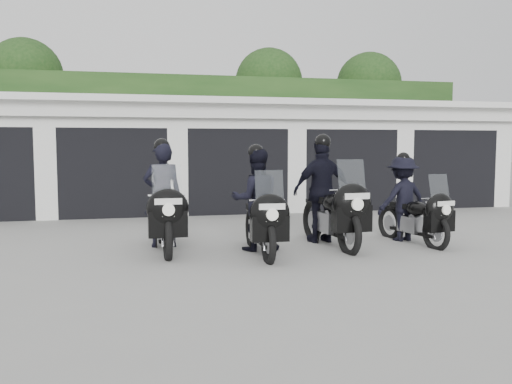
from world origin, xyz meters
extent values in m
plane|color=gray|center=(0.00, 0.00, 0.00)|extent=(80.00, 80.00, 0.00)
cube|color=white|center=(0.00, 8.50, 1.40)|extent=(16.00, 6.00, 2.80)
cube|color=white|center=(0.00, 8.30, 2.88)|extent=(16.40, 6.80, 0.16)
cube|color=white|center=(0.00, 5.25, 2.65)|extent=(16.40, 0.12, 0.40)
cube|color=black|center=(0.00, 5.48, 0.12)|extent=(16.00, 0.06, 0.24)
cube|color=white|center=(-4.65, 5.65, 1.40)|extent=(0.50, 0.50, 2.80)
cube|color=black|center=(-3.10, 6.70, 1.10)|extent=(2.60, 2.60, 2.20)
cube|color=white|center=(-3.10, 5.65, 2.50)|extent=(2.60, 0.50, 0.60)
cube|color=white|center=(-1.55, 5.65, 1.40)|extent=(0.50, 0.50, 2.80)
cube|color=black|center=(0.00, 6.70, 1.10)|extent=(2.60, 2.60, 2.20)
cube|color=white|center=(0.00, 5.65, 2.50)|extent=(2.60, 0.50, 0.60)
cube|color=white|center=(1.55, 5.65, 1.40)|extent=(0.50, 0.50, 2.80)
cube|color=black|center=(3.10, 6.70, 1.10)|extent=(2.60, 2.60, 2.20)
cube|color=white|center=(3.10, 5.65, 2.50)|extent=(2.60, 0.50, 0.60)
cube|color=white|center=(4.65, 5.65, 1.40)|extent=(0.50, 0.50, 2.80)
cube|color=black|center=(6.20, 6.70, 1.10)|extent=(2.60, 2.60, 2.20)
cube|color=white|center=(6.20, 5.65, 2.50)|extent=(2.60, 0.50, 0.60)
cube|color=white|center=(7.75, 5.65, 1.40)|extent=(0.50, 0.50, 2.80)
cube|color=#183814|center=(0.00, 12.50, 2.15)|extent=(20.00, 2.00, 4.30)
sphere|color=#183814|center=(-6.50, 14.00, 4.40)|extent=(2.80, 2.80, 2.80)
cylinder|color=black|center=(-6.50, 14.00, 1.65)|extent=(0.24, 0.24, 3.30)
sphere|color=#183814|center=(3.00, 14.00, 4.40)|extent=(2.80, 2.80, 2.80)
cylinder|color=black|center=(3.00, 14.00, 1.65)|extent=(0.24, 0.24, 3.30)
sphere|color=#183814|center=(7.50, 14.00, 4.40)|extent=(2.80, 2.80, 2.80)
cylinder|color=black|center=(7.50, 14.00, 1.65)|extent=(0.24, 0.24, 3.30)
torus|color=black|center=(-2.16, 0.36, 0.32)|extent=(0.12, 0.76, 0.76)
torus|color=black|center=(-2.17, 1.85, 0.32)|extent=(0.12, 0.76, 0.76)
cube|color=#9A9A9E|center=(-2.17, 1.13, 0.39)|extent=(0.27, 0.57, 0.33)
cube|color=black|center=(-2.17, 1.10, 0.23)|extent=(0.09, 1.35, 0.06)
ellipsoid|color=black|center=(-2.16, 0.95, 0.75)|extent=(0.34, 0.60, 0.30)
cube|color=black|center=(-2.17, 1.40, 0.77)|extent=(0.27, 0.57, 0.10)
ellipsoid|color=black|center=(-2.16, 0.27, 0.81)|extent=(0.66, 0.35, 0.62)
cube|color=black|center=(-2.16, 0.27, 0.57)|extent=(0.60, 0.23, 0.41)
cube|color=#B2BFC6|center=(-2.16, 0.31, 1.22)|extent=(0.46, 0.12, 0.53)
cylinder|color=silver|center=(-2.16, 0.48, 1.00)|extent=(0.58, 0.03, 0.03)
cube|color=silver|center=(-2.16, 0.10, 0.93)|extent=(0.42, 0.02, 0.09)
cube|color=silver|center=(-2.16, 0.13, 0.75)|extent=(0.19, 0.02, 0.10)
imported|color=black|center=(-2.17, 1.42, 0.91)|extent=(0.67, 0.44, 1.82)
sphere|color=black|center=(-2.17, 1.42, 1.76)|extent=(0.28, 0.28, 0.28)
torus|color=black|center=(-0.68, -0.26, 0.30)|extent=(0.13, 0.72, 0.72)
torus|color=black|center=(-0.63, 1.15, 0.30)|extent=(0.13, 0.72, 0.72)
cube|color=#9A9A9E|center=(-0.66, 0.47, 0.37)|extent=(0.27, 0.55, 0.31)
cube|color=black|center=(-0.66, 0.45, 0.22)|extent=(0.12, 1.28, 0.06)
ellipsoid|color=black|center=(-0.66, 0.30, 0.71)|extent=(0.34, 0.58, 0.28)
cube|color=black|center=(-0.65, 0.72, 0.73)|extent=(0.27, 0.55, 0.10)
ellipsoid|color=black|center=(-0.69, -0.34, 0.77)|extent=(0.63, 0.35, 0.59)
cube|color=black|center=(-0.69, -0.34, 0.54)|extent=(0.58, 0.24, 0.39)
cube|color=#B2BFC6|center=(-0.68, -0.31, 1.16)|extent=(0.44, 0.13, 0.50)
cylinder|color=silver|center=(-0.68, -0.14, 0.94)|extent=(0.55, 0.05, 0.03)
cube|color=silver|center=(-0.69, -0.51, 0.88)|extent=(0.39, 0.03, 0.09)
cube|color=silver|center=(-0.69, -0.48, 0.71)|extent=(0.18, 0.02, 0.10)
imported|color=black|center=(-0.65, 0.74, 0.86)|extent=(0.86, 0.68, 1.73)
sphere|color=black|center=(-0.65, 0.74, 1.67)|extent=(0.27, 0.27, 0.27)
torus|color=black|center=(0.78, 0.10, 0.34)|extent=(0.17, 0.80, 0.79)
torus|color=black|center=(0.68, 1.66, 0.34)|extent=(0.17, 0.80, 0.79)
cube|color=#9A9A9E|center=(0.73, 0.90, 0.41)|extent=(0.32, 0.61, 0.35)
cube|color=black|center=(0.73, 0.88, 0.24)|extent=(0.17, 1.41, 0.07)
ellipsoid|color=black|center=(0.74, 0.72, 0.78)|extent=(0.39, 0.64, 0.31)
cube|color=black|center=(0.71, 1.18, 0.80)|extent=(0.32, 0.61, 0.11)
ellipsoid|color=black|center=(0.79, 0.02, 0.85)|extent=(0.70, 0.40, 0.65)
cube|color=black|center=(0.79, 0.02, 0.60)|extent=(0.64, 0.28, 0.43)
cube|color=#B2BFC6|center=(0.79, 0.05, 1.28)|extent=(0.48, 0.16, 0.55)
cylinder|color=silver|center=(0.77, 0.23, 1.04)|extent=(0.61, 0.07, 0.03)
cube|color=silver|center=(0.80, -0.17, 0.98)|extent=(0.43, 0.04, 0.10)
cube|color=silver|center=(0.80, -0.14, 0.78)|extent=(0.20, 0.03, 0.11)
imported|color=black|center=(0.71, 1.21, 0.95)|extent=(1.15, 0.70, 1.90)
sphere|color=black|center=(0.71, 1.21, 1.84)|extent=(0.29, 0.29, 0.29)
torus|color=black|center=(2.39, 0.12, 0.28)|extent=(0.21, 0.66, 0.66)
torus|color=black|center=(2.16, 1.40, 0.28)|extent=(0.21, 0.66, 0.66)
cube|color=#9A9A9E|center=(2.27, 0.78, 0.34)|extent=(0.32, 0.53, 0.29)
cube|color=black|center=(2.28, 0.76, 0.20)|extent=(0.27, 1.17, 0.05)
ellipsoid|color=black|center=(2.30, 0.63, 0.65)|extent=(0.38, 0.56, 0.26)
cube|color=black|center=(2.23, 1.01, 0.67)|extent=(0.32, 0.53, 0.09)
ellipsoid|color=black|center=(2.40, 0.05, 0.70)|extent=(0.61, 0.39, 0.54)
cube|color=black|center=(2.40, 0.05, 0.50)|extent=(0.55, 0.29, 0.36)
cube|color=#B2BFC6|center=(2.40, 0.08, 1.06)|extent=(0.41, 0.17, 0.46)
cylinder|color=silver|center=(2.37, 0.23, 0.86)|extent=(0.50, 0.11, 0.03)
cube|color=silver|center=(2.43, -0.10, 0.81)|extent=(0.36, 0.08, 0.08)
cube|color=silver|center=(2.42, -0.07, 0.65)|extent=(0.16, 0.04, 0.09)
imported|color=black|center=(2.23, 1.03, 0.79)|extent=(1.10, 0.70, 1.58)
sphere|color=black|center=(2.23, 1.03, 1.53)|extent=(0.24, 0.24, 0.24)
camera|label=1|loc=(-2.72, -8.13, 1.79)|focal=38.00mm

